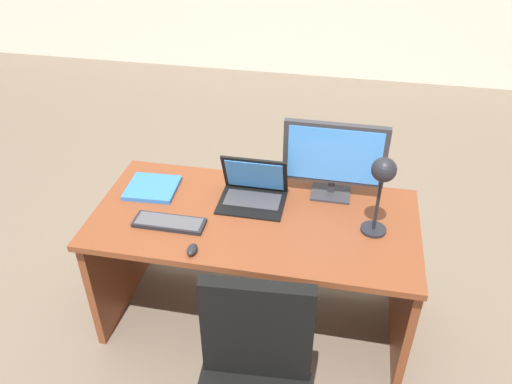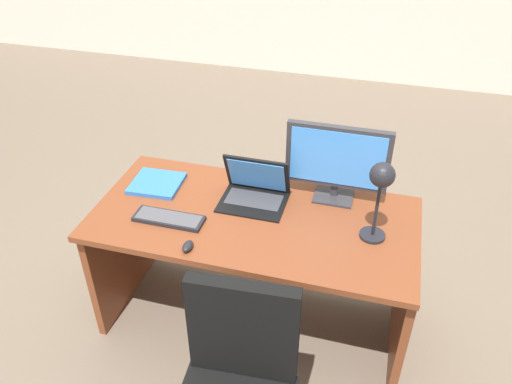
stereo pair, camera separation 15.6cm
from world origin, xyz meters
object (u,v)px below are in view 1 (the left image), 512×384
(monitor, at_px, (334,156))
(keyboard, at_px, (169,223))
(desk, at_px, (256,244))
(mouse, at_px, (192,250))
(book, at_px, (152,188))
(desk_lamp, at_px, (382,180))
(laptop, at_px, (254,187))

(monitor, distance_m, keyboard, 0.87)
(keyboard, bearing_deg, desk, 26.11)
(keyboard, distance_m, mouse, 0.24)
(mouse, relative_size, book, 0.29)
(mouse, distance_m, desk_lamp, 0.89)
(monitor, xyz_separation_m, desk_lamp, (0.22, -0.29, 0.07))
(mouse, bearing_deg, desk_lamp, 19.96)
(mouse, height_order, book, mouse)
(laptop, distance_m, book, 0.54)
(monitor, relative_size, mouse, 6.52)
(mouse, xyz_separation_m, book, (-0.35, 0.44, -0.01))
(laptop, distance_m, desk_lamp, 0.67)
(keyboard, bearing_deg, mouse, -46.12)
(keyboard, bearing_deg, book, 124.86)
(mouse, distance_m, book, 0.56)
(book, bearing_deg, monitor, 8.44)
(book, bearing_deg, desk, -7.46)
(desk, relative_size, keyboard, 4.61)
(monitor, bearing_deg, desk_lamp, -52.62)
(monitor, height_order, keyboard, monitor)
(desk_lamp, bearing_deg, book, 172.49)
(desk_lamp, relative_size, book, 1.54)
(monitor, distance_m, mouse, 0.84)
(desk_lamp, bearing_deg, mouse, -160.04)
(desk, bearing_deg, monitor, 31.12)
(desk_lamp, bearing_deg, desk, 172.45)
(desk, xyz_separation_m, mouse, (-0.22, -0.36, 0.24))
(desk, distance_m, desk_lamp, 0.78)
(keyboard, relative_size, desk_lamp, 0.83)
(desk, relative_size, mouse, 20.29)
(desk, relative_size, monitor, 3.11)
(desk_lamp, distance_m, book, 1.19)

